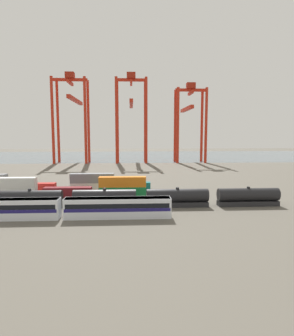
% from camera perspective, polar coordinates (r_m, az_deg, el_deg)
% --- Properties ---
extents(ground_plane, '(420.00, 420.00, 0.00)m').
position_cam_1_polar(ground_plane, '(119.95, -7.16, -1.23)').
color(ground_plane, '#5B564C').
extents(harbour_water, '(400.00, 110.00, 0.01)m').
position_cam_1_polar(harbour_water, '(220.19, -5.32, 2.33)').
color(harbour_water, slate).
rests_on(harbour_water, ground_plane).
extents(passenger_train, '(41.87, 3.14, 3.90)m').
position_cam_1_polar(passenger_train, '(59.50, -16.04, -7.32)').
color(passenger_train, silver).
rests_on(passenger_train, ground_plane).
extents(freight_tank_row, '(62.22, 2.88, 4.34)m').
position_cam_1_polar(freight_tank_row, '(66.04, -1.12, -5.77)').
color(freight_tank_row, '#232326').
rests_on(freight_tank_row, ground_plane).
extents(shipping_container_2, '(12.10, 2.44, 2.60)m').
position_cam_1_polar(shipping_container_2, '(82.88, -24.51, -4.36)').
color(shipping_container_2, silver).
rests_on(shipping_container_2, ground_plane).
extents(shipping_container_3, '(12.10, 2.44, 2.60)m').
position_cam_1_polar(shipping_container_3, '(82.45, -24.60, -2.59)').
color(shipping_container_3, silver).
rests_on(shipping_container_3, shipping_container_2).
extents(shipping_container_4, '(12.10, 2.44, 2.60)m').
position_cam_1_polar(shipping_container_4, '(78.86, -14.98, -4.52)').
color(shipping_container_4, maroon).
rests_on(shipping_container_4, ground_plane).
extents(shipping_container_5, '(12.10, 2.44, 2.60)m').
position_cam_1_polar(shipping_container_5, '(77.20, -4.73, -4.55)').
color(shipping_container_5, '#197538').
rests_on(shipping_container_5, ground_plane).
extents(shipping_container_6, '(12.10, 2.44, 2.60)m').
position_cam_1_polar(shipping_container_6, '(76.74, -4.75, -2.65)').
color(shipping_container_6, orange).
rests_on(shipping_container_6, shipping_container_5).
extents(shipping_container_9, '(6.04, 2.44, 2.60)m').
position_cam_1_polar(shipping_container_9, '(87.30, -19.11, -3.60)').
color(shipping_container_9, '#AD211C').
rests_on(shipping_container_9, ground_plane).
extents(shipping_container_10, '(12.10, 2.44, 2.60)m').
position_cam_1_polar(shipping_container_10, '(84.60, -10.45, -3.66)').
color(shipping_container_10, silver).
rests_on(shipping_container_10, ground_plane).
extents(shipping_container_11, '(12.10, 2.44, 2.60)m').
position_cam_1_polar(shipping_container_11, '(84.19, -10.49, -1.92)').
color(shipping_container_11, slate).
rests_on(shipping_container_11, shipping_container_10).
extents(shipping_container_12, '(6.04, 2.44, 2.60)m').
position_cam_1_polar(shipping_container_12, '(83.94, -1.44, -3.63)').
color(shipping_container_12, '#146066').
rests_on(shipping_container_12, ground_plane).
extents(gantry_crane_west, '(18.96, 41.70, 49.71)m').
position_cam_1_polar(gantry_crane_west, '(175.63, -14.23, 11.00)').
color(gantry_crane_west, red).
rests_on(gantry_crane_west, ground_plane).
extents(gantry_crane_central, '(17.72, 38.09, 49.92)m').
position_cam_1_polar(gantry_crane_central, '(171.98, -3.04, 11.09)').
color(gantry_crane_central, red).
rests_on(gantry_crane_central, ground_plane).
extents(gantry_crane_east, '(17.37, 33.89, 44.68)m').
position_cam_1_polar(gantry_crane_east, '(174.62, 8.18, 10.02)').
color(gantry_crane_east, red).
rests_on(gantry_crane_east, ground_plane).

